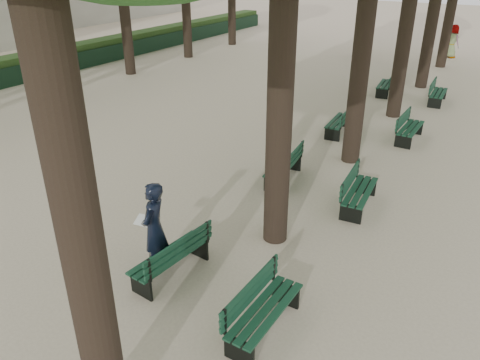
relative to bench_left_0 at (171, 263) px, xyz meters
The scene contains 14 objects.
ground 0.91m from the bench_left_0, 114.81° to the right, with size 120.00×120.00×0.00m, color #C5B395.
bench_left_0 is the anchor object (origin of this frame).
bench_left_1 4.91m from the bench_left_0, 90.00° to the left, with size 0.78×1.86×0.92m.
bench_left_2 9.26m from the bench_left_0, 90.00° to the left, with size 0.71×1.84×0.92m.
bench_left_3 15.10m from the bench_left_0, 90.00° to the left, with size 0.77×1.85×0.92m.
bench_right_0 2.30m from the bench_left_0, 10.17° to the right, with size 0.60×1.81×0.92m.
bench_right_1 5.04m from the bench_left_0, 63.25° to the left, with size 0.72×1.84×0.92m.
bench_right_2 10.07m from the bench_left_0, 76.99° to the left, with size 0.60×1.81×0.92m.
bench_right_3 14.99m from the bench_left_0, 81.30° to the left, with size 0.65×1.82×0.92m.
man_with_map 0.77m from the bench_left_0, behind, with size 0.72×0.84×1.91m.
pedestrian_d 25.16m from the bench_left_0, 87.40° to the left, with size 0.93×0.38×1.90m, color #262628.
pedestrian_a 22.98m from the bench_left_0, 99.05° to the left, with size 0.92×0.38×1.90m, color #262628.
fence 18.45m from the bench_left_0, 146.41° to the left, with size 0.08×42.00×0.90m, color black.
hedge 19.04m from the bench_left_0, 147.57° to the left, with size 1.20×42.00×1.20m, color #223F15.
Camera 1 is at (5.32, -4.89, 5.69)m, focal length 35.00 mm.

